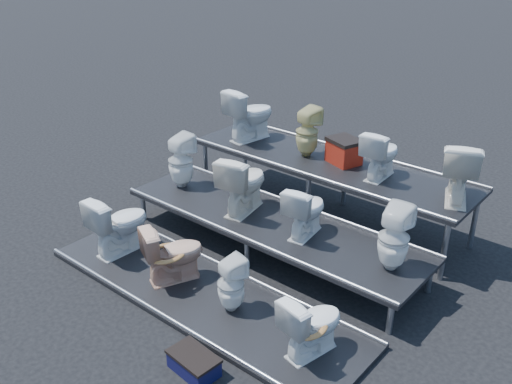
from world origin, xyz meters
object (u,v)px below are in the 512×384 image
Objects in this scene: toilet_7 at (394,238)px; toilet_8 at (250,114)px; toilet_11 at (459,170)px; red_crate at (344,153)px; toilet_5 at (243,183)px; step_stool at (194,364)px; toilet_9 at (307,132)px; toilet_3 at (312,324)px; toilet_1 at (173,253)px; toilet_6 at (306,210)px; toilet_0 at (119,223)px; toilet_10 at (381,154)px; toilet_4 at (181,161)px; toilet_2 at (231,284)px.

toilet_7 is 3.44m from toilet_8.
red_crate is at bearing -25.49° from toilet_11.
toilet_5 is 2.66m from step_stool.
toilet_9 is at bearing -150.24° from red_crate.
toilet_3 is at bearing 134.80° from toilet_9.
toilet_1 is 1.09× the size of toilet_6.
toilet_0 is 2.91m from toilet_9.
step_stool is at bearing 87.76° from toilet_10.
toilet_11 is 1.60× the size of step_stool.
toilet_3 is 1.70m from toilet_6.
toilet_7 is at bearing 72.98° from step_stool.
step_stool is at bearing 64.07° from toilet_7.
toilet_8 reaches higher than toilet_4.
step_stool is at bearing 89.74° from toilet_6.
toilet_0 reaches higher than step_stool.
toilet_5 reaches higher than toilet_7.
toilet_9 reaches higher than toilet_6.
toilet_4 is 0.97× the size of toilet_8.
step_stool is at bearing 132.02° from toilet_8.
toilet_7 is at bearing -124.41° from toilet_1.
toilet_1 is at bearing 13.63° from toilet_2.
toilet_0 is 3.51m from toilet_10.
toilet_3 is 3.34m from toilet_9.
toilet_10 is at bearing 95.22° from step_stool.
toilet_10 is at bearing -21.87° from toilet_11.
toilet_4 is 1.09× the size of toilet_9.
toilet_2 is 0.81× the size of toilet_5.
toilet_9 is at bearing -131.39° from toilet_4.
red_crate reaches higher than toilet_1.
toilet_10 is 0.65m from red_crate.
toilet_11 is (0.29, 2.60, 0.85)m from toilet_3.
toilet_11 reaches higher than toilet_1.
toilet_6 is 0.85× the size of toilet_11.
toilet_2 is 0.99× the size of toilet_10.
toilet_2 is at bearing 151.39° from toilet_4.
toilet_2 is at bearing 116.56° from toilet_9.
toilet_9 is at bearing -66.86° from toilet_1.
step_stool is (1.24, -0.90, -0.33)m from toilet_1.
toilet_2 is 1.34× the size of step_stool.
step_stool is (-0.89, -2.20, -0.75)m from toilet_7.
red_crate is at bearing -125.50° from toilet_5.
toilet_10 reaches higher than toilet_7.
toilet_2 is at bearing 40.48° from toilet_11.
toilet_8 is at bearing 8.18° from toilet_9.
toilet_0 reaches higher than toilet_2.
toilet_1 is 0.93× the size of toilet_11.
red_crate is (-1.66, 0.11, -0.23)m from toilet_11.
toilet_7 is (1.22, 1.30, 0.45)m from toilet_2.
toilet_3 is at bearing 55.74° from step_stool.
toilet_9 reaches higher than toilet_4.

